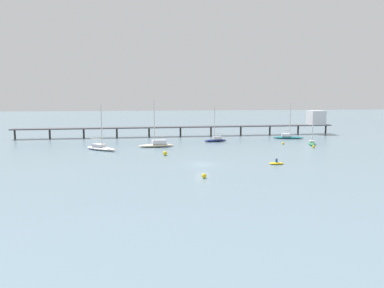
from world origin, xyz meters
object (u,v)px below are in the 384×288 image
(sailboat_green, at_px, (312,142))
(mooring_buoy_inner, at_px, (165,153))
(mooring_buoy_far, at_px, (283,143))
(mooring_buoy_near, at_px, (314,147))
(sailboat_teal, at_px, (288,136))
(sailboat_cream, at_px, (157,144))
(dinghy_yellow, at_px, (276,163))
(mooring_buoy_mid, at_px, (204,176))
(sailboat_white, at_px, (101,147))
(pier, at_px, (245,123))
(sailboat_navy, at_px, (216,139))

(sailboat_green, distance_m, mooring_buoy_inner, 37.10)
(mooring_buoy_far, bearing_deg, mooring_buoy_near, -52.53)
(sailboat_teal, xyz_separation_m, sailboat_cream, (-35.06, -11.63, 0.13))
(sailboat_green, relative_size, mooring_buoy_inner, 8.84)
(dinghy_yellow, distance_m, mooring_buoy_mid, 16.35)
(sailboat_cream, xyz_separation_m, mooring_buoy_far, (29.71, 0.60, -0.42))
(sailboat_cream, distance_m, dinghy_yellow, 30.36)
(sailboat_white, distance_m, mooring_buoy_far, 41.93)
(mooring_buoy_near, height_order, mooring_buoy_far, mooring_buoy_near)
(pier, height_order, sailboat_cream, sailboat_cream)
(dinghy_yellow, height_order, mooring_buoy_mid, dinghy_yellow)
(pier, distance_m, sailboat_cream, 33.57)
(mooring_buoy_mid, bearing_deg, sailboat_green, 46.14)
(sailboat_cream, relative_size, mooring_buoy_far, 19.12)
(mooring_buoy_mid, bearing_deg, mooring_buoy_far, 53.75)
(pier, bearing_deg, dinghy_yellow, -98.06)
(sailboat_cream, bearing_deg, sailboat_green, -0.07)
(sailboat_cream, height_order, mooring_buoy_inner, sailboat_cream)
(pier, relative_size, mooring_buoy_inner, 106.63)
(sailboat_green, height_order, sailboat_navy, sailboat_navy)
(pier, bearing_deg, mooring_buoy_far, -79.52)
(sailboat_teal, xyz_separation_m, sailboat_green, (1.45, -11.67, -0.07))
(sailboat_white, relative_size, mooring_buoy_far, 17.69)
(mooring_buoy_near, xyz_separation_m, mooring_buoy_inner, (-33.13, -6.16, 0.11))
(mooring_buoy_near, bearing_deg, pier, 107.67)
(sailboat_navy, bearing_deg, sailboat_cream, -153.36)
(dinghy_yellow, height_order, mooring_buoy_inner, dinghy_yellow)
(sailboat_teal, xyz_separation_m, mooring_buoy_inner, (-33.78, -23.32, -0.14))
(sailboat_navy, xyz_separation_m, mooring_buoy_near, (19.60, -12.96, -0.34))
(mooring_buoy_inner, bearing_deg, sailboat_white, 146.95)
(pier, height_order, mooring_buoy_inner, pier)
(pier, distance_m, sailboat_white, 45.10)
(sailboat_cream, height_order, mooring_buoy_far, sailboat_cream)
(sailboat_white, bearing_deg, mooring_buoy_near, -3.11)
(sailboat_teal, xyz_separation_m, mooring_buoy_far, (-5.35, -11.03, -0.29))
(sailboat_teal, relative_size, mooring_buoy_near, 15.81)
(sailboat_navy, height_order, mooring_buoy_mid, sailboat_navy)
(mooring_buoy_far, bearing_deg, sailboat_white, -175.07)
(mooring_buoy_near, bearing_deg, mooring_buoy_mid, -137.24)
(sailboat_green, height_order, mooring_buoy_mid, sailboat_green)
(sailboat_teal, distance_m, mooring_buoy_far, 12.26)
(sailboat_white, bearing_deg, mooring_buoy_inner, -33.05)
(pier, xyz_separation_m, mooring_buoy_mid, (-20.06, -53.10, -3.24))
(mooring_buoy_mid, xyz_separation_m, mooring_buoy_inner, (-4.56, 20.26, 0.07))
(sailboat_white, distance_m, sailboat_navy, 28.82)
(dinghy_yellow, xyz_separation_m, mooring_buoy_far, (10.08, 23.75, 0.06))
(mooring_buoy_far, xyz_separation_m, mooring_buoy_inner, (-28.43, -12.29, 0.15))
(sailboat_navy, bearing_deg, sailboat_white, -158.77)
(sailboat_white, xyz_separation_m, mooring_buoy_mid, (17.91, -28.94, -0.24))
(pier, xyz_separation_m, sailboat_cream, (-25.91, -21.15, -2.89))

